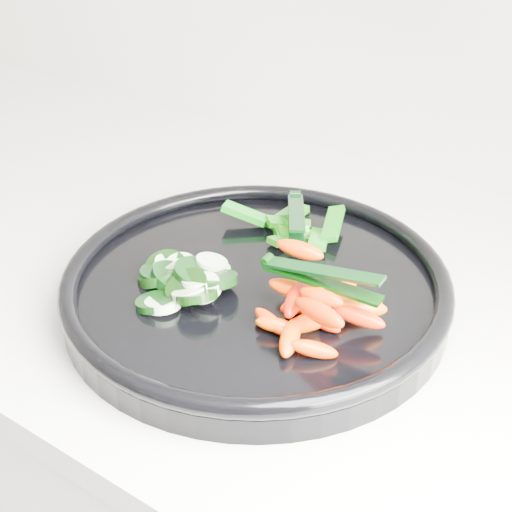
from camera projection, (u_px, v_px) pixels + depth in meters
The scene contains 7 objects.
counter at pixel (56, 413), 1.22m from camera, with size 2.02×0.62×0.93m.
veggie_tray at pixel (256, 286), 0.69m from camera, with size 0.47×0.47×0.04m.
cucumber_pile at pixel (183, 278), 0.68m from camera, with size 0.12×0.12×0.04m.
carrot_pile at pixel (317, 304), 0.62m from camera, with size 0.14×0.14×0.06m.
pepper_pile at pixel (293, 227), 0.76m from camera, with size 0.14×0.09×0.03m.
tong_carrot at pixel (318, 275), 0.61m from camera, with size 0.11×0.02×0.02m.
tong_pepper at pixel (296, 216), 0.75m from camera, with size 0.07×0.10×0.02m.
Camera 1 is at (0.79, 1.16, 1.34)m, focal length 50.00 mm.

